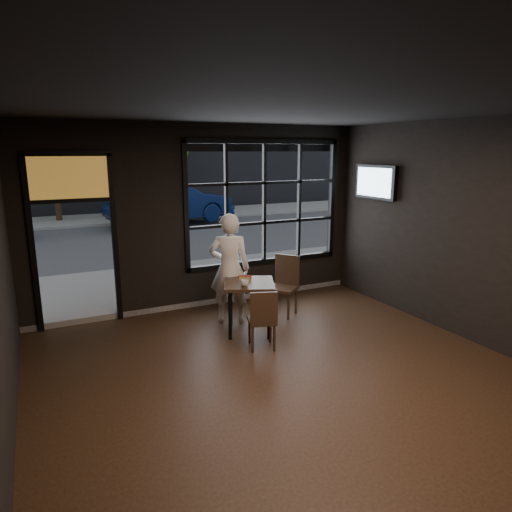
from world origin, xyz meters
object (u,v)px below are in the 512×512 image
chair_near (262,318)px  navy_car (170,202)px  man (230,269)px  cafe_table (249,307)px

chair_near → navy_car: size_ratio=0.19×
chair_near → navy_car: 11.34m
chair_near → man: 1.23m
cafe_table → chair_near: 0.61m
chair_near → man: bearing=-72.3°
chair_near → man: (-0.01, 1.14, 0.46)m
navy_car → man: bearing=160.5°
cafe_table → navy_car: size_ratio=0.17×
cafe_table → man: 0.74m
man → navy_car: 10.21m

